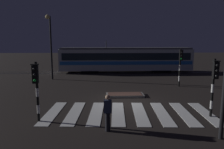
{
  "coord_description": "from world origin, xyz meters",
  "views": [
    {
      "loc": [
        -1.46,
        -13.7,
        4.12
      ],
      "look_at": [
        -0.75,
        3.3,
        1.4
      ],
      "focal_mm": 33.91,
      "sensor_mm": 36.0,
      "label": 1
    }
  ],
  "objects_px": {
    "traffic_light_corner_near_right": "(214,79)",
    "street_lamp_trackside_left": "(50,39)",
    "traffic_light_corner_near_left": "(36,83)",
    "tram": "(126,59)",
    "pedestrian_waiting_at_kerb": "(108,113)",
    "traffic_light_corner_far_right": "(180,62)"
  },
  "relations": [
    {
      "from": "traffic_light_corner_near_right",
      "to": "tram",
      "type": "distance_m",
      "value": 17.14
    },
    {
      "from": "traffic_light_corner_near_left",
      "to": "traffic_light_corner_far_right",
      "type": "relative_size",
      "value": 0.9
    },
    {
      "from": "tram",
      "to": "pedestrian_waiting_at_kerb",
      "type": "relative_size",
      "value": 10.11
    },
    {
      "from": "traffic_light_corner_near_right",
      "to": "street_lamp_trackside_left",
      "type": "relative_size",
      "value": 0.48
    },
    {
      "from": "traffic_light_corner_far_right",
      "to": "street_lamp_trackside_left",
      "type": "bearing_deg",
      "value": 162.51
    },
    {
      "from": "traffic_light_corner_far_right",
      "to": "street_lamp_trackside_left",
      "type": "relative_size",
      "value": 0.51
    },
    {
      "from": "traffic_light_corner_near_right",
      "to": "traffic_light_corner_far_right",
      "type": "bearing_deg",
      "value": 82.44
    },
    {
      "from": "traffic_light_corner_far_right",
      "to": "street_lamp_trackside_left",
      "type": "distance_m",
      "value": 13.15
    },
    {
      "from": "traffic_light_corner_near_right",
      "to": "traffic_light_corner_far_right",
      "type": "distance_m",
      "value": 7.86
    },
    {
      "from": "street_lamp_trackside_left",
      "to": "pedestrian_waiting_at_kerb",
      "type": "distance_m",
      "value": 14.8
    },
    {
      "from": "street_lamp_trackside_left",
      "to": "traffic_light_corner_near_left",
      "type": "bearing_deg",
      "value": -79.84
    },
    {
      "from": "traffic_light_corner_near_right",
      "to": "pedestrian_waiting_at_kerb",
      "type": "xyz_separation_m",
      "value": [
        -5.68,
        -1.53,
        -1.23
      ]
    },
    {
      "from": "traffic_light_corner_near_right",
      "to": "traffic_light_corner_near_left",
      "type": "relative_size",
      "value": 1.03
    },
    {
      "from": "tram",
      "to": "traffic_light_corner_far_right",
      "type": "bearing_deg",
      "value": -66.63
    },
    {
      "from": "traffic_light_corner_near_right",
      "to": "traffic_light_corner_far_right",
      "type": "height_order",
      "value": "traffic_light_corner_far_right"
    },
    {
      "from": "street_lamp_trackside_left",
      "to": "tram",
      "type": "bearing_deg",
      "value": 31.51
    },
    {
      "from": "traffic_light_corner_near_left",
      "to": "street_lamp_trackside_left",
      "type": "bearing_deg",
      "value": 100.16
    },
    {
      "from": "street_lamp_trackside_left",
      "to": "tram",
      "type": "xyz_separation_m",
      "value": [
        8.46,
        5.19,
        -2.53
      ]
    },
    {
      "from": "traffic_light_corner_near_left",
      "to": "street_lamp_trackside_left",
      "type": "xyz_separation_m",
      "value": [
        -2.15,
        12.0,
        2.25
      ]
    },
    {
      "from": "traffic_light_corner_far_right",
      "to": "traffic_light_corner_near_left",
      "type": "bearing_deg",
      "value": -141.68
    },
    {
      "from": "traffic_light_corner_near_right",
      "to": "tram",
      "type": "xyz_separation_m",
      "value": [
        -2.89,
        16.89,
        -0.35
      ]
    },
    {
      "from": "traffic_light_corner_near_left",
      "to": "pedestrian_waiting_at_kerb",
      "type": "xyz_separation_m",
      "value": [
        3.53,
        -1.23,
        -1.16
      ]
    }
  ]
}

